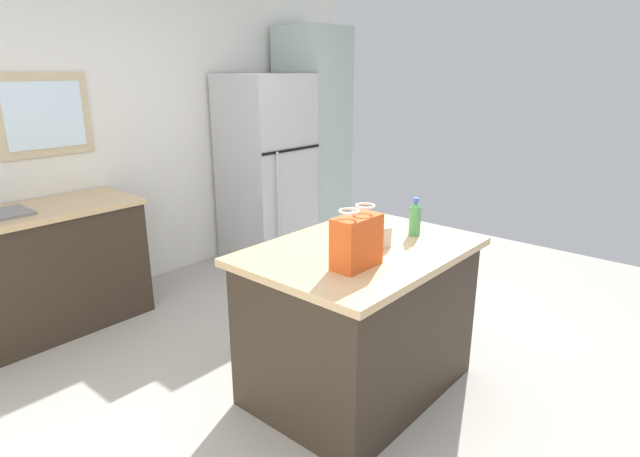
% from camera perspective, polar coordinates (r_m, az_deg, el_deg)
% --- Properties ---
extents(ground, '(6.50, 6.50, 0.00)m').
position_cam_1_polar(ground, '(3.44, 3.91, -15.38)').
color(ground, '#ADA89E').
extents(back_wall, '(5.42, 0.13, 2.67)m').
position_cam_1_polar(back_wall, '(4.77, -20.10, 10.02)').
color(back_wall, silver).
rests_on(back_wall, ground).
extents(kitchen_island, '(1.29, 0.95, 0.89)m').
position_cam_1_polar(kitchen_island, '(3.08, 4.30, -9.90)').
color(kitchen_island, '#33281E').
rests_on(kitchen_island, ground).
extents(refrigerator, '(0.77, 0.73, 1.80)m').
position_cam_1_polar(refrigerator, '(5.19, -5.87, 6.60)').
color(refrigerator, '#B7B7BC').
rests_on(refrigerator, ground).
extents(tall_cabinet, '(0.56, 0.65, 2.25)m').
position_cam_1_polar(tall_cabinet, '(5.65, -0.81, 9.87)').
color(tall_cabinet, '#9EB2A8').
rests_on(tall_cabinet, ground).
extents(sink_counter, '(1.43, 0.63, 1.10)m').
position_cam_1_polar(sink_counter, '(4.22, -28.46, -4.08)').
color(sink_counter, '#33281E').
rests_on(sink_counter, ground).
extents(shopping_bag, '(0.26, 0.14, 0.31)m').
position_cam_1_polar(shopping_bag, '(2.58, 4.04, -1.38)').
color(shopping_bag, '#DB511E').
rests_on(shopping_bag, kitchen_island).
extents(small_box, '(0.18, 0.18, 0.12)m').
position_cam_1_polar(small_box, '(2.91, 5.91, -0.86)').
color(small_box, beige).
rests_on(small_box, kitchen_island).
extents(bottle, '(0.07, 0.07, 0.23)m').
position_cam_1_polar(bottle, '(3.13, 10.38, 1.07)').
color(bottle, '#4C9956').
rests_on(bottle, kitchen_island).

